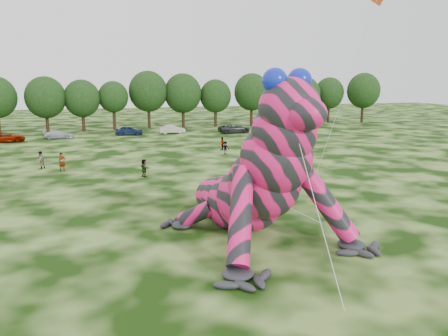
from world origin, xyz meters
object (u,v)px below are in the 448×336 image
at_px(spectator_1, 40,160).
at_px(spectator_2, 225,148).
at_px(tree_9, 114,106).
at_px(car_5, 172,129).
at_px(tree_8, 82,106).
at_px(car_3, 59,134).
at_px(inflatable_gecko, 238,151).
at_px(tree_16, 329,100).
at_px(car_2, 6,137).
at_px(car_6, 234,129).
at_px(car_4, 129,131).
at_px(tree_10, 148,100).
at_px(spectator_5, 144,168).
at_px(tree_14, 278,101).
at_px(spectator_0, 62,162).
at_px(tree_11, 183,101).
at_px(flying_kite, 373,12).
at_px(spectator_3, 222,144).
at_px(car_7, 269,128).
at_px(tree_7, 46,105).
at_px(tree_15, 303,100).
at_px(tree_13, 252,100).
at_px(tree_12, 216,103).
at_px(tree_17, 363,98).

height_order(spectator_1, spectator_2, spectator_1).
height_order(tree_9, car_5, tree_9).
height_order(tree_8, spectator_1, tree_8).
bearing_deg(car_3, inflatable_gecko, -156.50).
relative_size(tree_16, car_2, 1.81).
distance_m(car_2, car_6, 35.09).
xyz_separation_m(car_4, spectator_2, (9.43, -22.22, 0.04)).
height_order(tree_10, tree_16, tree_10).
height_order(tree_8, tree_9, tree_8).
bearing_deg(tree_9, tree_8, -176.11).
distance_m(tree_9, spectator_5, 40.19).
height_order(tree_14, spectator_0, tree_14).
bearing_deg(tree_9, tree_11, 3.82).
relative_size(flying_kite, spectator_3, 9.73).
bearing_deg(car_7, spectator_5, 136.75).
relative_size(tree_9, car_2, 1.67).
distance_m(tree_10, spectator_1, 38.06).
bearing_deg(spectator_1, car_7, 165.37).
xyz_separation_m(tree_7, tree_15, (48.56, 0.97, 0.08)).
bearing_deg(tree_14, tree_13, -165.85).
bearing_deg(car_5, inflatable_gecko, 173.49).
xyz_separation_m(tree_12, spectator_5, (-18.70, -40.43, -3.65)).
distance_m(tree_13, spectator_2, 33.83).
xyz_separation_m(tree_17, car_2, (-66.85, -10.49, -4.43)).
xyz_separation_m(tree_15, car_5, (-28.49, -8.29, -4.10)).
bearing_deg(spectator_0, tree_10, 46.68).
bearing_deg(tree_8, tree_11, 3.84).
relative_size(tree_16, car_7, 1.97).
relative_size(tree_9, tree_15, 0.90).
height_order(car_2, spectator_3, spectator_3).
distance_m(inflatable_gecko, car_3, 48.83).
bearing_deg(tree_11, car_7, -41.15).
height_order(car_2, car_6, car_6).
relative_size(tree_16, spectator_3, 5.60).
height_order(inflatable_gecko, tree_15, tree_15).
height_order(tree_15, car_7, tree_15).
height_order(car_4, car_5, car_4).
height_order(tree_13, car_2, tree_13).
xyz_separation_m(car_3, car_7, (34.45, -1.28, 0.05)).
distance_m(inflatable_gecko, tree_14, 64.09).
relative_size(spectator_1, spectator_2, 1.14).
bearing_deg(car_3, car_2, 114.50).
distance_m(flying_kite, spectator_0, 31.48).
height_order(car_4, spectator_0, spectator_0).
xyz_separation_m(car_7, spectator_5, (-25.33, -29.65, 0.15)).
distance_m(flying_kite, car_2, 52.30).
bearing_deg(tree_9, car_4, -77.48).
bearing_deg(tree_9, spectator_2, -69.67).
distance_m(car_4, spectator_1, 27.44).
relative_size(tree_15, tree_16, 1.03).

